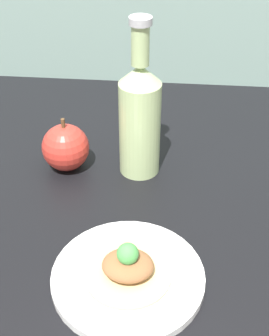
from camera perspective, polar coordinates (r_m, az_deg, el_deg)
The scene contains 5 objects.
ground_plane at distance 79.73cm, azimuth 3.03°, elevation -7.78°, with size 180.00×110.00×4.00cm, color black.
plate at distance 69.36cm, azimuth -0.80°, elevation -13.06°, with size 22.24×22.24×1.60cm.
plated_food at distance 67.72cm, azimuth -0.81°, elevation -11.86°, with size 12.73×12.73×5.79cm.
cider_bottle at distance 83.41cm, azimuth 0.65°, elevation 6.31°, with size 7.52×7.52×29.39cm.
apple at distance 88.78cm, azimuth -8.40°, elevation 2.50°, with size 8.93×8.93×10.64cm.
Camera 1 is at (1.12, -56.96, 53.78)cm, focal length 50.00 mm.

